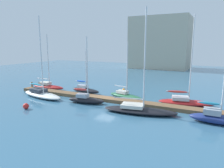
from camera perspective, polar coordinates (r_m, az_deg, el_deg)
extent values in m
plane|color=#386684|center=(28.70, -1.81, -4.59)|extent=(120.00, 120.00, 0.00)
cube|color=brown|center=(28.64, -1.81, -4.14)|extent=(30.50, 1.61, 0.46)
cylinder|color=brown|center=(38.24, -21.24, -0.46)|extent=(0.28, 0.28, 1.31)
ellipsoid|color=#B21E1E|center=(37.83, -17.24, -0.77)|extent=(6.49, 1.99, 0.73)
cube|color=silver|center=(38.15, -18.01, 0.20)|extent=(1.97, 1.30, 0.48)
cylinder|color=silver|center=(37.02, -17.26, 6.28)|extent=(0.14, 0.14, 8.60)
cylinder|color=silver|center=(38.29, -18.50, 1.43)|extent=(2.70, 0.21, 0.11)
ellipsoid|color=white|center=(32.06, -18.80, -2.86)|extent=(8.23, 3.55, 0.73)
cube|color=#333842|center=(32.58, -19.66, -1.62)|extent=(2.62, 1.94, 0.48)
cylinder|color=silver|center=(30.95, -19.02, 7.46)|extent=(0.15, 0.15, 10.79)
cylinder|color=silver|center=(32.82, -20.22, -0.12)|extent=(3.32, 0.69, 0.12)
ellipsoid|color=teal|center=(32.82, -20.22, -0.12)|extent=(3.03, 0.87, 0.28)
ellipsoid|color=black|center=(33.64, -7.37, -1.76)|extent=(5.52, 2.04, 0.73)
cube|color=silver|center=(33.87, -8.09, -0.65)|extent=(1.72, 1.19, 0.48)
cylinder|color=silver|center=(32.91, -7.16, 4.06)|extent=(0.13, 0.13, 6.16)
cylinder|color=silver|center=(33.93, -8.53, 0.75)|extent=(2.26, 0.36, 0.11)
ellipsoid|color=blue|center=(33.93, -8.53, 0.75)|extent=(2.06, 0.59, 0.28)
ellipsoid|color=black|center=(27.56, -7.15, -4.50)|extent=(5.22, 2.29, 0.75)
cube|color=#9EA3AD|center=(27.61, -8.13, -3.17)|extent=(1.66, 1.26, 0.49)
cylinder|color=silver|center=(26.66, -6.86, 4.47)|extent=(0.13, 0.13, 7.91)
cylinder|color=silver|center=(27.56, -8.75, -1.50)|extent=(2.11, 0.46, 0.10)
ellipsoid|color=#B72D28|center=(27.56, -8.75, -1.50)|extent=(1.94, 0.68, 0.28)
ellipsoid|color=#2D7047|center=(30.00, 3.70, -3.31)|extent=(5.59, 2.62, 0.63)
cube|color=silver|center=(30.19, 2.88, -2.20)|extent=(1.81, 1.37, 0.41)
cylinder|color=silver|center=(29.14, 4.23, 4.35)|extent=(0.13, 0.13, 7.46)
cylinder|color=silver|center=(30.21, 2.40, -0.60)|extent=(2.24, 0.60, 0.11)
ellipsoid|color=black|center=(23.61, 7.66, -7.28)|extent=(8.53, 3.75, 0.61)
cube|color=silver|center=(23.60, 5.70, -5.97)|extent=(2.72, 2.06, 0.40)
cylinder|color=silver|center=(22.47, 9.07, 6.71)|extent=(0.15, 0.15, 10.87)
cylinder|color=silver|center=(23.47, 4.55, -3.95)|extent=(3.43, 0.71, 0.12)
ellipsoid|color=#B21E1E|center=(28.10, 19.73, -4.85)|extent=(7.16, 3.59, 0.66)
cube|color=silver|center=(27.92, 18.40, -3.72)|extent=(2.33, 1.95, 0.43)
cylinder|color=silver|center=(27.25, 21.18, 6.52)|extent=(0.14, 0.14, 10.50)
cylinder|color=silver|center=(27.71, 17.65, -2.04)|extent=(2.84, 0.70, 0.11)
ellipsoid|color=#B72D28|center=(27.71, 17.65, -2.04)|extent=(2.61, 0.88, 0.28)
ellipsoid|color=navy|center=(22.83, 27.11, -8.67)|extent=(5.20, 1.65, 0.87)
cube|color=#9EA3AD|center=(22.61, 25.95, -6.84)|extent=(1.56, 1.15, 0.57)
cylinder|color=silver|center=(22.40, 25.31, -4.83)|extent=(2.19, 0.11, 0.10)
ellipsoid|color=teal|center=(22.40, 25.31, -4.83)|extent=(1.97, 0.36, 0.28)
sphere|color=red|center=(26.91, -22.71, -5.68)|extent=(0.71, 0.71, 0.71)
sphere|color=orange|center=(34.28, 3.25, -1.63)|extent=(0.52, 0.52, 0.52)
cube|color=#BCB299|center=(72.19, 13.31, 10.96)|extent=(18.47, 13.38, 16.63)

